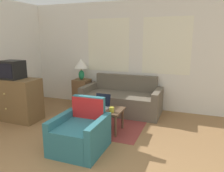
# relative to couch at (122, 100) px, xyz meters

# --- Properties ---
(wall_back) EXTENTS (6.77, 0.06, 2.60)m
(wall_back) POSITION_rel_couch_xyz_m (0.28, 0.45, 1.03)
(wall_back) COLOR white
(wall_back) RESTS_ON ground_plane
(rug) EXTENTS (1.53, 1.89, 0.01)m
(rug) POSITION_rel_couch_xyz_m (-0.06, -0.61, -0.27)
(rug) COLOR brown
(rug) RESTS_ON ground_plane
(couch) EXTENTS (1.83, 0.86, 0.84)m
(couch) POSITION_rel_couch_xyz_m (0.00, 0.00, 0.00)
(couch) COLOR #665B4C
(couch) RESTS_ON ground_plane
(armchair) EXTENTS (0.76, 0.79, 0.79)m
(armchair) POSITION_rel_couch_xyz_m (-0.05, -1.95, -0.02)
(armchair) COLOR #2D6B75
(armchair) RESTS_ON ground_plane
(tv_dresser) EXTENTS (1.10, 0.54, 0.90)m
(tv_dresser) POSITION_rel_couch_xyz_m (-2.00, -1.28, 0.18)
(tv_dresser) COLOR brown
(tv_dresser) RESTS_ON ground_plane
(television) EXTENTS (0.44, 0.38, 0.38)m
(television) POSITION_rel_couch_xyz_m (-2.00, -1.28, 0.81)
(television) COLOR black
(television) RESTS_ON tv_dresser
(side_table) EXTENTS (0.39, 0.39, 0.68)m
(side_table) POSITION_rel_couch_xyz_m (-1.16, 0.15, 0.07)
(side_table) COLOR brown
(side_table) RESTS_ON ground_plane
(table_lamp) EXTENTS (0.36, 0.36, 0.53)m
(table_lamp) POSITION_rel_couch_xyz_m (-1.16, 0.15, 0.77)
(table_lamp) COLOR #1E8451
(table_lamp) RESTS_ON side_table
(coffee_table) EXTENTS (0.85, 0.50, 0.43)m
(coffee_table) POSITION_rel_couch_xyz_m (-0.06, -1.16, 0.10)
(coffee_table) COLOR brown
(coffee_table) RESTS_ON ground_plane
(laptop) EXTENTS (0.30, 0.30, 0.25)m
(laptop) POSITION_rel_couch_xyz_m (-0.06, -1.12, 0.21)
(laptop) COLOR #B7B7BC
(laptop) RESTS_ON coffee_table
(cup_navy) EXTENTS (0.08, 0.08, 0.09)m
(cup_navy) POSITION_rel_couch_xyz_m (0.22, -1.28, 0.20)
(cup_navy) COLOR gold
(cup_navy) RESTS_ON coffee_table
(cup_yellow) EXTENTS (0.08, 0.08, 0.10)m
(cup_yellow) POSITION_rel_couch_xyz_m (-0.36, -1.11, 0.20)
(cup_yellow) COLOR teal
(cup_yellow) RESTS_ON coffee_table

